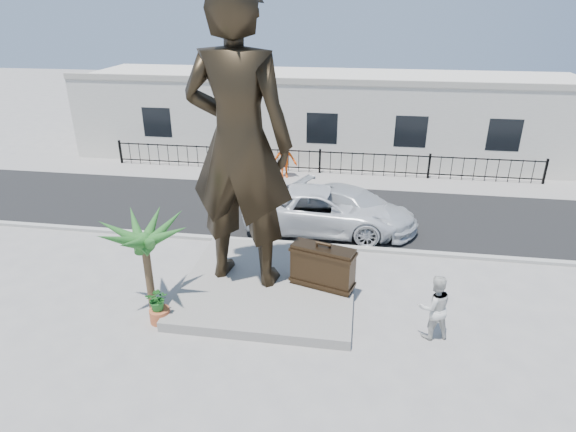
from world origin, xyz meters
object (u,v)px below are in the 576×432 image
suitcase (323,267)px  car_white (323,209)px  tourist (434,307)px  statue (239,144)px

suitcase → car_white: car_white is taller
tourist → car_white: bearing=-76.6°
tourist → car_white: tourist is taller
statue → car_white: statue is taller
car_white → suitcase: bearing=-174.8°
suitcase → car_white: 4.60m
suitcase → tourist: size_ratio=1.02×
statue → suitcase: 4.39m
statue → car_white: (2.07, 4.37, -3.73)m
statue → car_white: 6.11m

